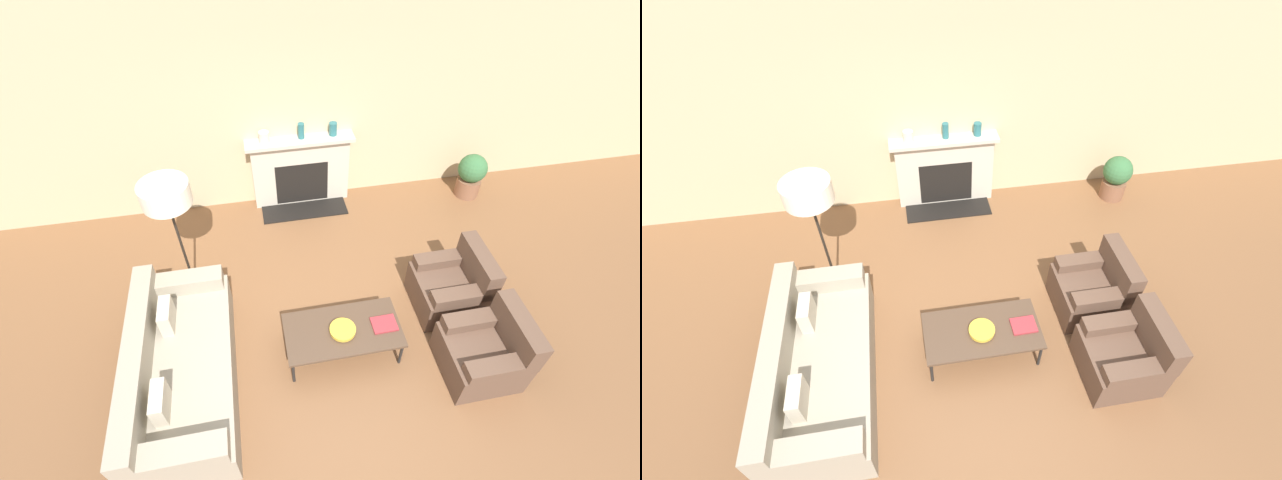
# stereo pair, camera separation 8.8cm
# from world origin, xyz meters

# --- Properties ---
(ground_plane) EXTENTS (18.00, 18.00, 0.00)m
(ground_plane) POSITION_xyz_m (0.00, 0.00, 0.00)
(ground_plane) COLOR brown
(wall_back) EXTENTS (18.00, 0.06, 2.90)m
(wall_back) POSITION_xyz_m (0.00, 3.06, 1.45)
(wall_back) COLOR #C6B289
(wall_back) RESTS_ON ground_plane
(fireplace) EXTENTS (1.51, 0.59, 1.07)m
(fireplace) POSITION_xyz_m (0.07, 2.92, 0.52)
(fireplace) COLOR beige
(fireplace) RESTS_ON ground_plane
(couch) EXTENTS (0.95, 2.05, 0.79)m
(couch) POSITION_xyz_m (-1.58, 0.17, 0.30)
(couch) COLOR #9E937F
(couch) RESTS_ON ground_plane
(armchair_near) EXTENTS (0.75, 0.73, 0.81)m
(armchair_near) POSITION_xyz_m (1.49, -0.21, 0.31)
(armchair_near) COLOR brown
(armchair_near) RESTS_ON ground_plane
(armchair_far) EXTENTS (0.75, 0.73, 0.81)m
(armchair_far) POSITION_xyz_m (1.49, 0.66, 0.31)
(armchair_far) COLOR brown
(armchair_far) RESTS_ON ground_plane
(coffee_table) EXTENTS (1.22, 0.63, 0.38)m
(coffee_table) POSITION_xyz_m (0.09, 0.27, 0.36)
(coffee_table) COLOR #4C3828
(coffee_table) RESTS_ON ground_plane
(bowl) EXTENTS (0.27, 0.27, 0.06)m
(bowl) POSITION_xyz_m (0.08, 0.24, 0.42)
(bowl) COLOR gold
(bowl) RESTS_ON coffee_table
(book) EXTENTS (0.26, 0.21, 0.02)m
(book) POSITION_xyz_m (0.53, 0.25, 0.40)
(book) COLOR #9E2D33
(book) RESTS_ON coffee_table
(floor_lamp) EXTENTS (0.52, 0.52, 1.60)m
(floor_lamp) POSITION_xyz_m (-1.52, 1.49, 1.37)
(floor_lamp) COLOR black
(floor_lamp) RESTS_ON ground_plane
(mantel_vase_left) EXTENTS (0.14, 0.14, 0.15)m
(mantel_vase_left) POSITION_xyz_m (-0.41, 2.93, 1.14)
(mantel_vase_left) COLOR beige
(mantel_vase_left) RESTS_ON fireplace
(mantel_vase_center_left) EXTENTS (0.09, 0.09, 0.22)m
(mantel_vase_center_left) POSITION_xyz_m (0.09, 2.93, 1.18)
(mantel_vase_center_left) COLOR #28666B
(mantel_vase_center_left) RESTS_ON fireplace
(mantel_vase_center_right) EXTENTS (0.11, 0.11, 0.18)m
(mantel_vase_center_right) POSITION_xyz_m (0.54, 2.93, 1.16)
(mantel_vase_center_right) COLOR #28666B
(mantel_vase_center_right) RESTS_ON fireplace
(potted_plant) EXTENTS (0.42, 0.42, 0.69)m
(potted_plant) POSITION_xyz_m (2.60, 2.58, 0.37)
(potted_plant) COLOR brown
(potted_plant) RESTS_ON ground_plane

